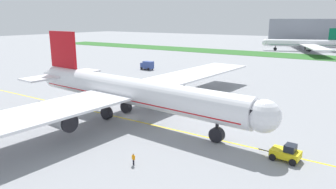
{
  "coord_description": "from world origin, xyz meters",
  "views": [
    {
      "loc": [
        37.0,
        -42.59,
        18.0
      ],
      "look_at": [
        3.85,
        7.34,
        3.36
      ],
      "focal_mm": 33.19,
      "sensor_mm": 36.0,
      "label": 1
    }
  ],
  "objects_px": {
    "airliner_foreground": "(127,91)",
    "pushback_tug": "(286,153)",
    "ground_crew_wingwalker_port": "(133,158)",
    "parked_airliner_far_left": "(305,43)",
    "service_truck_fuel_bowser": "(147,65)"
  },
  "relations": [
    {
      "from": "ground_crew_wingwalker_port",
      "to": "parked_airliner_far_left",
      "type": "xyz_separation_m",
      "value": [
        -10.36,
        164.62,
        3.45
      ]
    },
    {
      "from": "pushback_tug",
      "to": "ground_crew_wingwalker_port",
      "type": "distance_m",
      "value": 19.83
    },
    {
      "from": "airliner_foreground",
      "to": "parked_airliner_far_left",
      "type": "height_order",
      "value": "airliner_foreground"
    },
    {
      "from": "ground_crew_wingwalker_port",
      "to": "parked_airliner_far_left",
      "type": "height_order",
      "value": "parked_airliner_far_left"
    },
    {
      "from": "pushback_tug",
      "to": "parked_airliner_far_left",
      "type": "height_order",
      "value": "parked_airliner_far_left"
    },
    {
      "from": "airliner_foreground",
      "to": "service_truck_fuel_bowser",
      "type": "height_order",
      "value": "airliner_foreground"
    },
    {
      "from": "pushback_tug",
      "to": "parked_airliner_far_left",
      "type": "distance_m",
      "value": 154.73
    },
    {
      "from": "service_truck_fuel_bowser",
      "to": "parked_airliner_far_left",
      "type": "relative_size",
      "value": 0.07
    },
    {
      "from": "ground_crew_wingwalker_port",
      "to": "service_truck_fuel_bowser",
      "type": "relative_size",
      "value": 0.32
    },
    {
      "from": "service_truck_fuel_bowser",
      "to": "parked_airliner_far_left",
      "type": "bearing_deg",
      "value": 71.63
    },
    {
      "from": "airliner_foreground",
      "to": "pushback_tug",
      "type": "xyz_separation_m",
      "value": [
        28.79,
        -1.88,
        -4.23
      ]
    },
    {
      "from": "airliner_foreground",
      "to": "pushback_tug",
      "type": "relative_size",
      "value": 16.23
    },
    {
      "from": "pushback_tug",
      "to": "airliner_foreground",
      "type": "bearing_deg",
      "value": 176.26
    },
    {
      "from": "service_truck_fuel_bowser",
      "to": "ground_crew_wingwalker_port",
      "type": "bearing_deg",
      "value": -54.01
    },
    {
      "from": "airliner_foreground",
      "to": "service_truck_fuel_bowser",
      "type": "distance_m",
      "value": 57.05
    }
  ]
}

